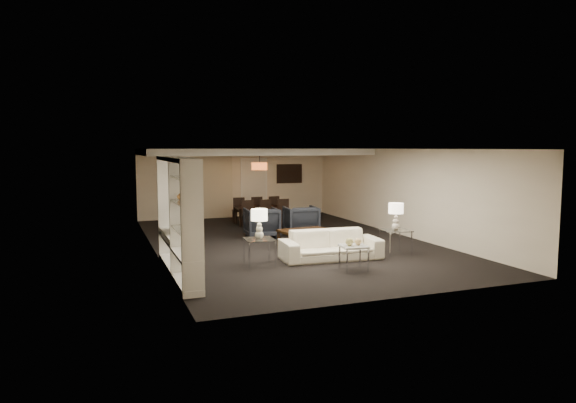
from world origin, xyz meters
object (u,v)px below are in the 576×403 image
Objects in this scene: side_table_left at (259,252)px; floor_lamp at (187,202)px; chair_nm at (267,214)px; chair_fr at (272,208)px; marble_table at (354,258)px; coffee_table at (304,238)px; table_lamp_right at (396,216)px; side_table_right at (395,242)px; chair_fm at (255,209)px; chair_nl at (249,215)px; chair_nr at (285,213)px; armchair_left at (262,223)px; pendant_light at (259,166)px; dining_table at (261,216)px; sofa at (331,245)px; floor_speaker at (189,231)px; chair_fl at (238,210)px; television at (173,218)px; vase_amber at (181,195)px; armchair_right at (301,220)px; vase_blue at (186,225)px; table_lamp_left at (259,224)px.

side_table_left is 6.63m from floor_lamp.
chair_fr is at bearing 61.70° from chair_nm.
side_table_left is at bearing 147.09° from marble_table.
table_lamp_right is (1.70, -1.60, 0.68)m from coffee_table.
chair_fm is (-1.58, 6.27, 0.15)m from side_table_right.
chair_nl is at bearing 63.03° from chair_fm.
chair_nr reaches higher than coffee_table.
chair_nm is 2.81m from floor_lamp.
chair_fm reaches higher than armchair_left.
pendant_light is 1.64m from dining_table.
sofa is 1.52× the size of floor_lamp.
floor_speaker is 4.73m from chair_nm.
side_table_right is 0.71× the size of chair_fr.
armchair_left is at bearing 94.94° from chair_fl.
marble_table is 0.31× the size of dining_table.
sofa is 3.64× the size of side_table_right.
television reaches higher than floor_speaker.
vase_amber is (-1.77, -0.78, 1.35)m from side_table_left.
marble_table is 3.13× the size of vase_amber.
armchair_left reaches higher than sofa.
chair_nl reaches higher than armchair_right.
chair_fl is at bearing -2.19° from chair_fm.
vase_blue is (-5.17, -1.28, 0.86)m from side_table_right.
dining_table is at bearing -72.48° from armchair_right.
chair_nr is (2.42, 4.97, -0.46)m from table_lamp_left.
table_lamp_left is (0.00, 0.00, 0.61)m from side_table_left.
chair_fl is at bearing 67.05° from vase_amber.
floor_lamp is at bearing -10.61° from chair_fm.
side_table_left is 3.45m from table_lamp_right.
coffee_table is at bearing -73.67° from television.
vase_amber is (-3.47, -0.78, 1.31)m from sofa.
chair_fr is (4.18, 7.04, -1.20)m from vase_amber.
table_lamp_right is 0.73× the size of chair_fl.
chair_fm is (0.12, 6.27, 0.11)m from sofa.
sofa is at bearing 0.00° from table_lamp_left.
pendant_light is at bearing 124.94° from chair_nr.
armchair_right reaches higher than sofa.
marble_table is 8.01m from floor_lamp.
side_table_left is at bearing 0.00° from table_lamp_left.
armchair_right is 4.44m from marble_table.
floor_lamp is (0.83, 5.22, 0.13)m from floor_speaker.
pendant_light is 7.15m from marble_table.
chair_nl is at bearing 113.74° from side_table_right.
vase_amber is at bearing 51.97° from chair_fr.
floor_lamp is at bearing 138.70° from chair_nl.
vase_amber is 0.19× the size of chair_fm.
dining_table is at bearing 139.87° from chair_fl.
chair_nl is (-0.48, 4.97, 0.11)m from sofa.
pendant_light is 2.78× the size of vase_blue.
sofa is 1.35× the size of dining_table.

